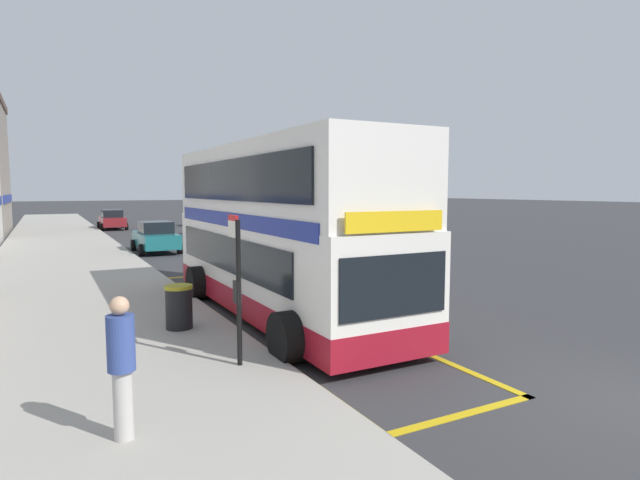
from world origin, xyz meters
TOP-DOWN VIEW (x-y plane):
  - ground_plane at (0.00, 32.00)m, footprint 260.00×260.00m
  - pavement_near at (-7.00, 32.00)m, footprint 6.00×76.00m
  - double_decker_bus at (-2.46, 7.85)m, footprint 3.28×10.21m
  - bus_bay_markings at (-2.54, 7.88)m, footprint 2.91×14.02m
  - bus_stop_sign at (-4.81, 4.23)m, footprint 0.09×0.51m
  - parked_car_grey_across at (2.64, 31.87)m, footprint 2.09×4.20m
  - parked_car_maroon_distant at (-2.89, 41.08)m, footprint 2.09×4.20m
  - parked_car_teal_far at (-2.70, 23.26)m, footprint 2.09×4.20m
  - parked_car_navy_ahead at (4.51, 41.17)m, footprint 2.09×4.20m
  - pedestrian_waiting_near_sign at (-7.02, 2.21)m, footprint 0.34×0.34m
  - litter_bin at (-5.20, 7.14)m, footprint 0.62×0.62m

SIDE VIEW (x-z plane):
  - ground_plane at x=0.00m, z-range 0.00..0.00m
  - bus_bay_markings at x=-2.54m, z-range 0.00..0.01m
  - pavement_near at x=-7.00m, z-range 0.00..0.14m
  - litter_bin at x=-5.20m, z-range 0.14..1.13m
  - parked_car_grey_across at x=2.64m, z-range -0.01..1.61m
  - parked_car_maroon_distant at x=-2.89m, z-range -0.01..1.61m
  - parked_car_teal_far at x=-2.70m, z-range -0.01..1.61m
  - parked_car_navy_ahead at x=4.51m, z-range -0.01..1.61m
  - pedestrian_waiting_near_sign at x=-7.02m, z-range 0.23..2.05m
  - bus_stop_sign at x=-4.81m, z-range 0.38..3.05m
  - double_decker_bus at x=-2.46m, z-range -0.14..4.26m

